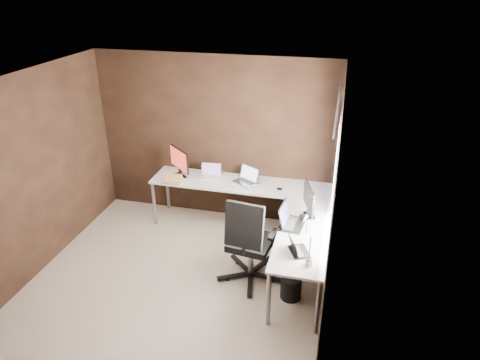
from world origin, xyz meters
name	(u,v)px	position (x,y,z in m)	size (l,w,h in m)	color
room	(200,193)	(0.34, 0.07, 1.28)	(3.60, 3.60, 2.50)	#BDA993
desk	(259,204)	(0.84, 1.04, 0.68)	(2.65, 2.25, 0.73)	white
drawer_pedestal	(302,229)	(1.43, 1.15, 0.30)	(0.42, 0.50, 0.60)	white
monitor_left	(179,161)	(-0.47, 1.50, 0.98)	(0.40, 0.35, 0.44)	black
monitor_right	(309,199)	(1.51, 0.79, 0.97)	(0.20, 0.50, 0.42)	black
laptop_white	(211,174)	(-0.01, 1.58, 0.77)	(0.31, 0.23, 0.20)	white
laptop_silver	(247,179)	(0.55, 1.54, 0.78)	(0.42, 0.38, 0.23)	silver
laptop_black_big	(289,220)	(1.31, 0.54, 0.79)	(0.32, 0.42, 0.26)	black
laptop_black_small	(297,249)	(1.47, -0.02, 0.77)	(0.29, 0.32, 0.18)	black
book_stack	(173,179)	(-0.50, 1.30, 0.77)	(0.28, 0.24, 0.08)	tan
mouse_left	(167,179)	(-0.62, 1.33, 0.75)	(0.09, 0.06, 0.03)	black
mouse_corner	(280,189)	(1.06, 1.41, 0.75)	(0.09, 0.06, 0.04)	black
desk_lamp	(305,233)	(1.56, -0.15, 1.07)	(0.18, 0.21, 0.55)	slate
office_chair	(250,256)	(0.87, 0.31, 0.34)	(0.66, 0.66, 1.17)	black
wastebasket	(291,287)	(1.43, 0.08, 0.14)	(0.25, 0.25, 0.29)	black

